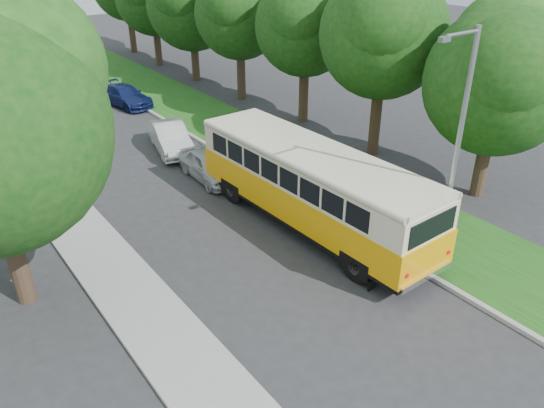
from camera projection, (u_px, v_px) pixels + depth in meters
ground at (294, 276)px, 17.74m from camera, size 120.00×120.00×0.00m
curb at (287, 192)px, 23.15m from camera, size 0.20×70.00×0.15m
grass_verge at (327, 178)px, 24.39m from camera, size 4.50×70.00×0.13m
sidewalk at (100, 255)px, 18.74m from camera, size 2.20×70.00×0.12m
treeline at (138, 15)px, 29.38m from camera, size 24.27×41.91×9.46m
lamppost_near at (455, 149)px, 16.13m from camera, size 1.71×0.16×8.00m
lamppost_far at (3, 77)px, 24.69m from camera, size 1.71×0.16×7.50m
warning_sign at (42, 150)px, 23.07m from camera, size 0.56×0.10×2.50m
vintage_bus at (312, 189)px, 19.90m from camera, size 3.11×10.98×3.24m
car_silver at (209, 165)px, 24.20m from camera, size 1.75×3.98×1.33m
car_white at (170, 138)px, 27.18m from camera, size 2.52×4.62×1.44m
car_blue at (125, 96)px, 34.00m from camera, size 2.53×4.68×1.29m
car_grey at (82, 80)px, 37.34m from camera, size 3.19×5.24×1.36m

